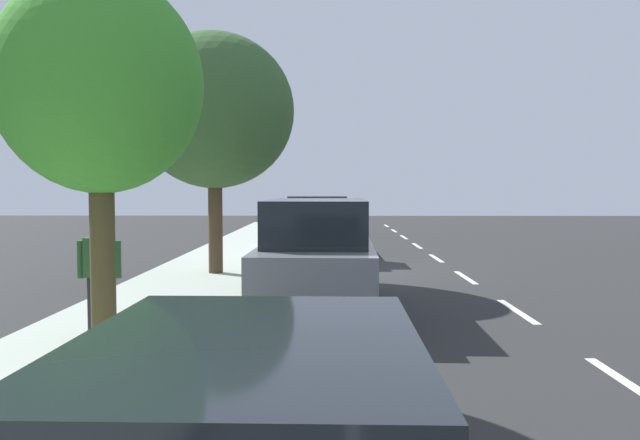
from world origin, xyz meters
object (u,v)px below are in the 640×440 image
object	(u,v)px
pedestrian_on_phone	(99,271)
parked_pickup_white_second	(317,229)
bicycle_at_curb	(305,236)
street_tree_near_cyclist	(215,111)
cyclist_with_backpack	(300,219)
street_tree_mid_block	(100,86)
parked_suv_grey_mid	(318,255)
parked_sedan_green_nearest	(321,220)

from	to	relation	value
pedestrian_on_phone	parked_pickup_white_second	bearing A→B (deg)	-104.88
bicycle_at_curb	street_tree_near_cyclist	size ratio (longest dim) A/B	0.30
cyclist_with_backpack	street_tree_near_cyclist	distance (m)	9.82
street_tree_near_cyclist	street_tree_mid_block	size ratio (longest dim) A/B	1.25
parked_suv_grey_mid	street_tree_mid_block	bearing A→B (deg)	53.79
parked_suv_grey_mid	pedestrian_on_phone	bearing A→B (deg)	35.73
parked_pickup_white_second	street_tree_mid_block	size ratio (longest dim) A/B	1.16
parked_pickup_white_second	bicycle_at_curb	world-z (taller)	parked_pickup_white_second
parked_pickup_white_second	parked_suv_grey_mid	distance (m)	8.65
street_tree_mid_block	cyclist_with_backpack	bearing A→B (deg)	-95.49
street_tree_mid_block	parked_suv_grey_mid	bearing A→B (deg)	-126.21
parked_suv_grey_mid	bicycle_at_curb	size ratio (longest dim) A/B	2.78
parked_pickup_white_second	bicycle_at_curb	xyz separation A→B (m)	(0.54, -4.16, -0.52)
parked_sedan_green_nearest	cyclist_with_backpack	size ratio (longest dim) A/B	2.74
bicycle_at_curb	pedestrian_on_phone	world-z (taller)	pedestrian_on_phone
cyclist_with_backpack	parked_suv_grey_mid	bearing A→B (deg)	93.99
bicycle_at_curb	pedestrian_on_phone	xyz separation A→B (m)	(2.34, 14.99, 0.65)
parked_pickup_white_second	street_tree_near_cyclist	bearing A→B (deg)	62.78
cyclist_with_backpack	parked_sedan_green_nearest	bearing A→B (deg)	-101.09
parked_sedan_green_nearest	bicycle_at_curb	world-z (taller)	parked_sedan_green_nearest
parked_suv_grey_mid	street_tree_near_cyclist	bearing A→B (deg)	-58.01
pedestrian_on_phone	bicycle_at_curb	bearing A→B (deg)	-98.87
street_tree_near_cyclist	street_tree_mid_block	distance (m)	7.52
parked_suv_grey_mid	street_tree_near_cyclist	xyz separation A→B (m)	(2.53, -4.05, 2.99)
cyclist_with_backpack	street_tree_near_cyclist	size ratio (longest dim) A/B	0.28
bicycle_at_curb	pedestrian_on_phone	distance (m)	15.19
bicycle_at_curb	street_tree_mid_block	distance (m)	16.64
parked_suv_grey_mid	street_tree_mid_block	world-z (taller)	street_tree_mid_block
parked_sedan_green_nearest	street_tree_mid_block	bearing A→B (deg)	83.45
parked_sedan_green_nearest	parked_suv_grey_mid	world-z (taller)	parked_suv_grey_mid
parked_suv_grey_mid	street_tree_mid_block	xyz separation A→B (m)	(2.53, 3.45, 2.37)
bicycle_at_curb	pedestrian_on_phone	bearing A→B (deg)	81.13
parked_sedan_green_nearest	street_tree_near_cyclist	bearing A→B (deg)	79.75
parked_pickup_white_second	parked_suv_grey_mid	world-z (taller)	parked_suv_grey_mid
cyclist_with_backpack	pedestrian_on_phone	xyz separation A→B (m)	(2.12, 15.43, 0.05)
parked_sedan_green_nearest	pedestrian_on_phone	size ratio (longest dim) A/B	2.84
parked_suv_grey_mid	cyclist_with_backpack	size ratio (longest dim) A/B	2.93
cyclist_with_backpack	pedestrian_on_phone	world-z (taller)	pedestrian_on_phone
parked_pickup_white_second	street_tree_mid_block	distance (m)	12.58
parked_pickup_white_second	street_tree_mid_block	bearing A→B (deg)	78.94
street_tree_near_cyclist	cyclist_with_backpack	bearing A→B (deg)	-99.89
street_tree_near_cyclist	parked_pickup_white_second	bearing A→B (deg)	-117.22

